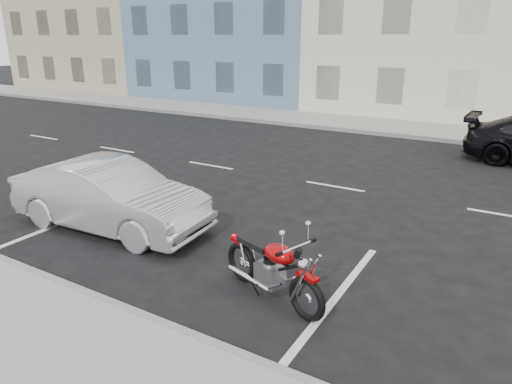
{
  "coord_description": "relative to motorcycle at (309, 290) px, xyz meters",
  "views": [
    {
      "loc": [
        2.01,
        -10.77,
        3.71
      ],
      "look_at": [
        -2.34,
        -3.45,
        0.8
      ],
      "focal_mm": 32.0,
      "sensor_mm": 36.0,
      "label": 1
    }
  ],
  "objects": [
    {
      "name": "sedan_silver",
      "position": [
        -4.77,
        0.9,
        0.22
      ],
      "size": [
        4.27,
        1.72,
        1.38
      ],
      "primitive_type": "imported",
      "rotation": [
        0.0,
        0.0,
        1.63
      ],
      "color": "#B3B7BB",
      "rests_on": "ground"
    },
    {
      "name": "bldg_far_west",
      "position": [
        -25.87,
        22.09,
        5.53
      ],
      "size": [
        12.0,
        12.0,
        12.0
      ],
      "primitive_type": "cube",
      "color": "tan",
      "rests_on": "ground"
    },
    {
      "name": "sidewalk_far",
      "position": [
        -4.87,
        14.49,
        -0.4
      ],
      "size": [
        80.0,
        3.4,
        0.15
      ],
      "primitive_type": "cube",
      "color": "gray",
      "rests_on": "ground"
    },
    {
      "name": "curb_near",
      "position": [
        -4.87,
        -1.21,
        -0.39
      ],
      "size": [
        80.0,
        0.12,
        0.16
      ],
      "primitive_type": "cube",
      "color": "gray",
      "rests_on": "ground"
    },
    {
      "name": "curb_far",
      "position": [
        -4.87,
        12.79,
        -0.39
      ],
      "size": [
        80.0,
        0.12,
        0.16
      ],
      "primitive_type": "cube",
      "color": "gray",
      "rests_on": "ground"
    },
    {
      "name": "motorcycle",
      "position": [
        0.0,
        0.0,
        0.0
      ],
      "size": [
        1.99,
        0.92,
        1.04
      ],
      "rotation": [
        0.0,
        0.0,
        -0.33
      ],
      "color": "black",
      "rests_on": "ground"
    },
    {
      "name": "ground",
      "position": [
        0.13,
        5.79,
        -0.47
      ],
      "size": [
        120.0,
        120.0,
        0.0
      ],
      "primitive_type": "plane",
      "color": "black",
      "rests_on": "ground"
    }
  ]
}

